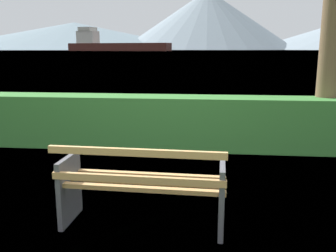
# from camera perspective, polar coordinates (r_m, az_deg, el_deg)

# --- Properties ---
(ground_plane) EXTENTS (1400.00, 1400.00, 0.00)m
(ground_plane) POSITION_cam_1_polar(r_m,az_deg,el_deg) (3.82, -3.74, -14.94)
(ground_plane) COLOR #567A38
(water_surface) EXTENTS (620.00, 620.00, 0.00)m
(water_surface) POSITION_cam_1_polar(r_m,az_deg,el_deg) (311.46, 5.96, 11.57)
(water_surface) COLOR #6B8EA3
(water_surface) RESTS_ON ground_plane
(park_bench) EXTENTS (1.62, 0.63, 0.87)m
(park_bench) POSITION_cam_1_polar(r_m,az_deg,el_deg) (3.59, -4.03, -9.33)
(park_bench) COLOR tan
(park_bench) RESTS_ON ground_plane
(hedge_row) EXTENTS (12.93, 0.66, 0.91)m
(hedge_row) POSITION_cam_1_polar(r_m,az_deg,el_deg) (6.45, 0.57, 0.60)
(hedge_row) COLOR #387A33
(hedge_row) RESTS_ON ground_plane
(cargo_ship_large) EXTENTS (77.22, 31.09, 16.77)m
(cargo_ship_large) POSITION_cam_1_polar(r_m,az_deg,el_deg) (270.14, -8.90, 12.44)
(cargo_ship_large) COLOR #471E19
(cargo_ship_large) RESTS_ON water_surface
(distant_hills) EXTENTS (899.07, 433.39, 81.09)m
(distant_hills) POSITION_cam_1_polar(r_m,az_deg,el_deg) (564.39, 15.78, 14.50)
(distant_hills) COLOR slate
(distant_hills) RESTS_ON ground_plane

